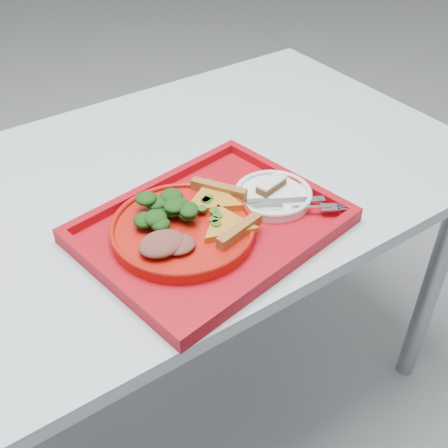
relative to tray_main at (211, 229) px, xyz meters
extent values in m
plane|color=gray|center=(-0.11, 0.20, -0.76)|extent=(10.00, 10.00, 0.00)
cube|color=silver|center=(-0.11, 0.20, -0.02)|extent=(1.60, 0.80, 0.03)
cylinder|color=gray|center=(0.61, -0.12, -0.40)|extent=(0.05, 0.05, 0.72)
cylinder|color=gray|center=(0.61, 0.52, -0.40)|extent=(0.05, 0.05, 0.72)
cube|color=#A50813|center=(0.00, 0.00, 0.00)|extent=(0.50, 0.42, 0.01)
cylinder|color=#AD140B|center=(-0.05, 0.01, 0.02)|extent=(0.26, 0.26, 0.02)
cylinder|color=white|center=(0.15, 0.00, 0.01)|extent=(0.15, 0.15, 0.01)
ellipsoid|color=black|center=(-0.07, 0.05, 0.05)|extent=(0.10, 0.09, 0.05)
ellipsoid|color=brown|center=(-0.12, -0.02, 0.04)|extent=(0.08, 0.07, 0.02)
cube|color=#442416|center=(0.15, 0.02, 0.03)|extent=(0.07, 0.04, 0.01)
cube|color=beige|center=(0.15, 0.02, 0.04)|extent=(0.07, 0.04, 0.00)
cube|color=silver|center=(0.13, -0.03, 0.02)|extent=(0.17, 0.11, 0.01)
cube|color=silver|center=(0.14, -0.05, 0.02)|extent=(0.17, 0.12, 0.01)
camera|label=1|loc=(-0.44, -0.67, 0.66)|focal=45.00mm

